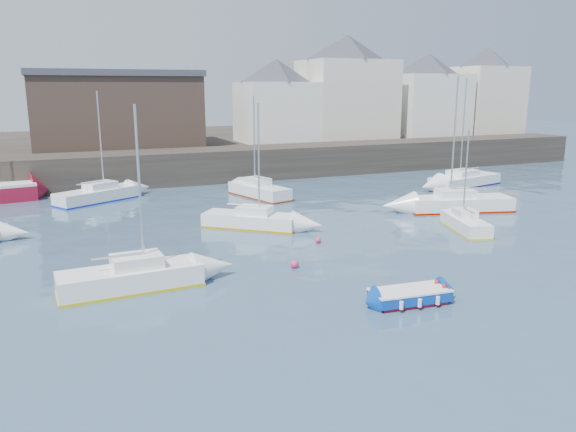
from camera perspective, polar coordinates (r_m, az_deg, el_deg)
name	(u,v)px	position (r m, az deg, el deg)	size (l,w,h in m)	color
water	(406,316)	(22.84, 11.89, -9.96)	(220.00, 220.00, 0.00)	#2D4760
quay_wall	(194,166)	(54.08, -9.50, 5.06)	(90.00, 5.00, 3.00)	#28231E
land_strip	(160,148)	(71.62, -12.87, 6.74)	(90.00, 32.00, 2.80)	#28231E
bldg_east_a	(347,87)	(67.38, 5.99, 12.93)	(13.36, 13.36, 11.80)	beige
bldg_east_b	(427,95)	(72.88, 13.95, 11.89)	(11.88, 11.88, 9.95)	white
bldg_east_c	(485,90)	(78.55, 19.37, 11.96)	(11.14, 11.14, 10.95)	beige
bldg_east_d	(277,100)	(63.12, -1.16, 11.69)	(11.14, 11.14, 8.95)	white
warehouse	(116,109)	(60.54, -17.10, 10.37)	(16.40, 10.40, 7.60)	#3D2D26
blue_dinghy	(410,296)	(24.03, 12.26, -7.90)	(3.41, 1.89, 0.63)	maroon
sailboat_a	(132,277)	(25.92, -15.60, -6.02)	(6.33, 2.35, 8.10)	white
sailboat_b	(251,220)	(35.90, -3.78, -0.38)	(5.96, 5.37, 7.85)	white
sailboat_c	(465,223)	(36.80, 17.57, -0.69)	(2.88, 5.00, 6.27)	white
sailboat_d	(459,203)	(42.55, 16.98, 1.28)	(7.84, 4.26, 9.54)	white
sailboat_f	(259,190)	(45.82, -2.96, 2.63)	(3.65, 6.51, 8.06)	white
sailboat_g	(464,180)	(53.44, 17.48, 3.50)	(7.89, 4.12, 9.54)	white
sailboat_h	(98,195)	(46.44, -18.78, 2.07)	(6.79, 5.10, 8.51)	white
buoy_near	(295,268)	(28.06, 0.67, -5.28)	(0.41, 0.41, 0.41)	#DD2A60
buoy_mid	(318,243)	(32.49, 3.08, -2.74)	(0.34, 0.34, 0.34)	#DD2A60
buoy_far	(254,212)	(40.58, -3.44, 0.45)	(0.42, 0.42, 0.42)	#DD2A60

